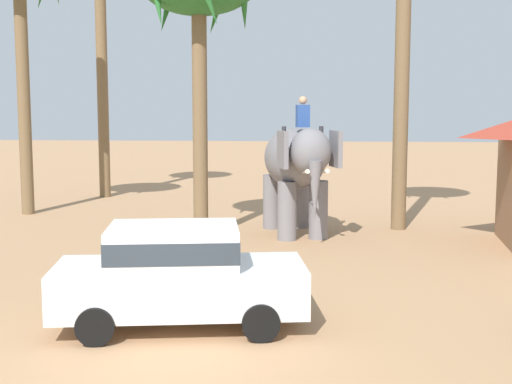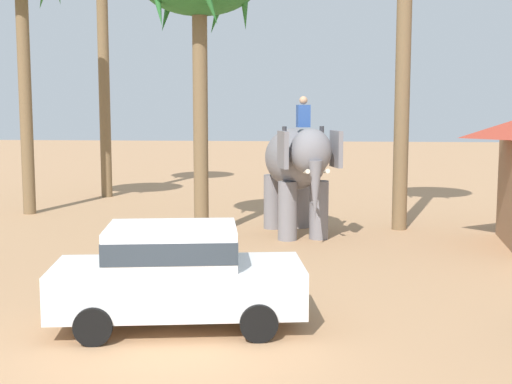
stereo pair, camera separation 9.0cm
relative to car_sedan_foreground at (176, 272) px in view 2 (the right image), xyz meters
The scene contains 3 objects.
ground_plane 1.43m from the car_sedan_foreground, 86.66° to the right, with size 120.00×120.00×0.00m, color tan.
car_sedan_foreground is the anchor object (origin of this frame).
elephant_with_mahout 8.75m from the car_sedan_foreground, 78.60° to the left, with size 2.50×4.02×3.88m.
Camera 2 is at (2.27, -10.22, 3.68)m, focal length 49.96 mm.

